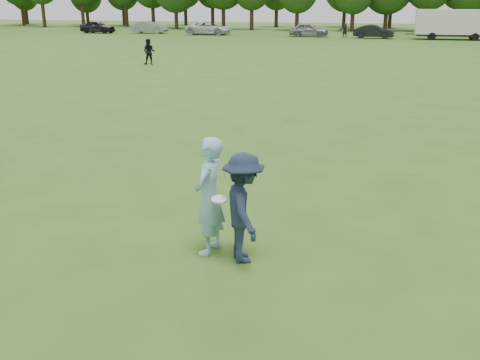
% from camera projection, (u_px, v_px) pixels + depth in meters
% --- Properties ---
extents(ground, '(200.00, 200.00, 0.00)m').
position_uv_depth(ground, '(206.00, 255.00, 10.04)').
color(ground, '#2F5718').
rests_on(ground, ground).
extents(thrower, '(0.59, 0.83, 2.13)m').
position_uv_depth(thrower, '(209.00, 196.00, 9.85)').
color(thrower, '#8AC1D6').
rests_on(thrower, ground).
extents(defender, '(1.18, 1.44, 1.94)m').
position_uv_depth(defender, '(243.00, 208.00, 9.56)').
color(defender, '#1B273D').
rests_on(defender, ground).
extents(player_far_a, '(0.91, 0.74, 1.73)m').
position_uv_depth(player_far_a, '(149.00, 52.00, 38.46)').
color(player_far_a, black).
rests_on(player_far_a, ground).
extents(player_far_d, '(1.52, 0.60, 1.60)m').
position_uv_depth(player_far_d, '(345.00, 30.00, 65.25)').
color(player_far_d, '#2A2A2A').
rests_on(player_far_d, ground).
extents(car_a, '(4.72, 2.20, 1.56)m').
position_uv_depth(car_a, '(98.00, 27.00, 73.23)').
color(car_a, black).
rests_on(car_a, ground).
extents(car_b, '(4.66, 1.65, 1.53)m').
position_uv_depth(car_b, '(149.00, 27.00, 72.61)').
color(car_b, gray).
rests_on(car_b, ground).
extents(car_c, '(5.68, 2.69, 1.57)m').
position_uv_depth(car_c, '(209.00, 28.00, 69.85)').
color(car_c, silver).
rests_on(car_c, ground).
extents(car_e, '(4.69, 2.02, 1.58)m').
position_uv_depth(car_e, '(309.00, 30.00, 66.22)').
color(car_e, gray).
rests_on(car_e, ground).
extents(car_f, '(4.63, 2.01, 1.48)m').
position_uv_depth(car_f, '(374.00, 32.00, 63.64)').
color(car_f, black).
rests_on(car_f, ground).
extents(disc_in_play, '(0.30, 0.30, 0.08)m').
position_uv_depth(disc_in_play, '(219.00, 199.00, 9.48)').
color(disc_in_play, white).
rests_on(disc_in_play, ground).
extents(cargo_trailer, '(9.00, 2.75, 3.20)m').
position_uv_depth(cargo_trailer, '(454.00, 23.00, 61.25)').
color(cargo_trailer, silver).
rests_on(cargo_trailer, ground).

